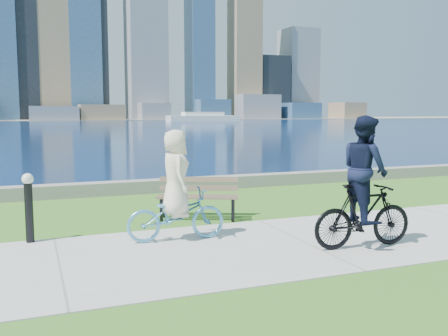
% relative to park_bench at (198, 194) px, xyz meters
% --- Properties ---
extents(ground, '(320.00, 320.00, 0.00)m').
position_rel_park_bench_xyz_m(ground, '(1.08, -2.45, -0.53)').
color(ground, '#30651A').
rests_on(ground, ground).
extents(concrete_path, '(80.00, 3.50, 0.02)m').
position_rel_park_bench_xyz_m(concrete_path, '(1.08, -2.45, -0.52)').
color(concrete_path, '#A6A7A1').
rests_on(concrete_path, ground).
extents(seawall, '(90.00, 0.50, 0.35)m').
position_rel_park_bench_xyz_m(seawall, '(1.08, 3.75, -0.36)').
color(seawall, slate).
rests_on(seawall, ground).
extents(bay_water, '(320.00, 131.00, 0.01)m').
position_rel_park_bench_xyz_m(bay_water, '(1.08, 69.55, -0.53)').
color(bay_water, '#0B2048').
rests_on(bay_water, ground).
extents(far_shore, '(320.00, 30.00, 0.12)m').
position_rel_park_bench_xyz_m(far_shore, '(1.08, 127.55, -0.47)').
color(far_shore, gray).
rests_on(far_shore, ground).
extents(city_skyline, '(176.86, 22.37, 76.00)m').
position_rel_park_bench_xyz_m(city_skyline, '(-0.96, 126.74, 21.50)').
color(city_skyline, '#856E52').
rests_on(city_skyline, ground).
extents(ferry_far, '(15.36, 4.39, 2.08)m').
position_rel_park_bench_xyz_m(ferry_far, '(31.76, 92.72, 0.34)').
color(ferry_far, white).
rests_on(ferry_far, ground).
extents(park_bench, '(1.77, 1.19, 0.87)m').
position_rel_park_bench_xyz_m(park_bench, '(0.00, 0.00, 0.00)').
color(park_bench, black).
rests_on(park_bench, ground).
extents(bollard_lamp, '(0.20, 0.20, 1.21)m').
position_rel_park_bench_xyz_m(bollard_lamp, '(-3.31, -0.82, 0.16)').
color(bollard_lamp, black).
rests_on(bollard_lamp, ground).
extents(cyclist_woman, '(0.70, 1.75, 1.93)m').
position_rel_park_bench_xyz_m(cyclist_woman, '(-0.93, -1.60, 0.20)').
color(cyclist_woman, '#54A2CC').
rests_on(cyclist_woman, ground).
extents(cyclist_man, '(0.71, 1.80, 2.17)m').
position_rel_park_bench_xyz_m(cyclist_man, '(1.80, -3.16, 0.40)').
color(cyclist_man, black).
rests_on(cyclist_man, ground).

